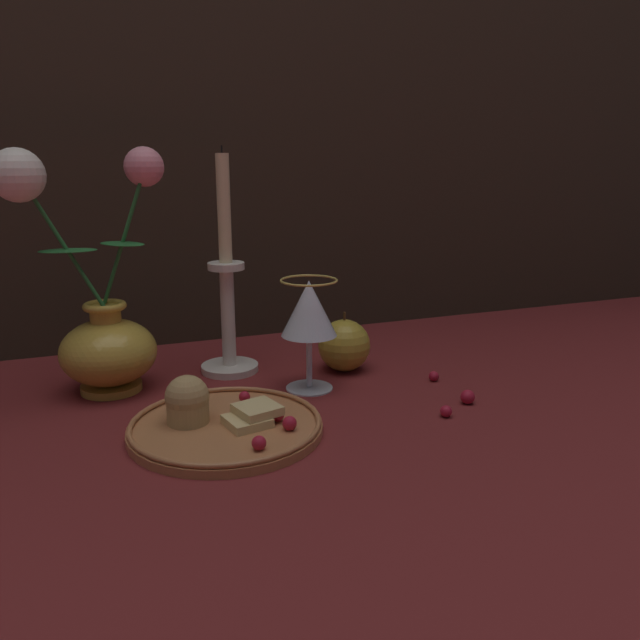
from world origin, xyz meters
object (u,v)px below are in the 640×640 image
(apple_beside_vase, at_px, (344,345))
(vase, at_px, (100,317))
(plate_with_pastries, at_px, (221,421))
(wine_glass, at_px, (309,312))
(candlestick, at_px, (227,302))

(apple_beside_vase, bearing_deg, vase, 174.02)
(plate_with_pastries, xyz_separation_m, wine_glass, (0.14, 0.10, 0.09))
(plate_with_pastries, bearing_deg, vase, 122.10)
(wine_glass, bearing_deg, candlestick, 126.97)
(wine_glass, xyz_separation_m, candlestick, (-0.08, 0.11, -0.00))
(plate_with_pastries, xyz_separation_m, candlestick, (0.06, 0.21, 0.09))
(plate_with_pastries, height_order, candlestick, candlestick)
(wine_glass, distance_m, apple_beside_vase, 0.11)
(candlestick, height_order, apple_beside_vase, candlestick)
(candlestick, bearing_deg, plate_with_pastries, -105.86)
(plate_with_pastries, relative_size, wine_glass, 1.46)
(apple_beside_vase, bearing_deg, candlestick, 159.98)
(wine_glass, height_order, apple_beside_vase, wine_glass)
(candlestick, bearing_deg, apple_beside_vase, -20.02)
(candlestick, relative_size, apple_beside_vase, 3.62)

